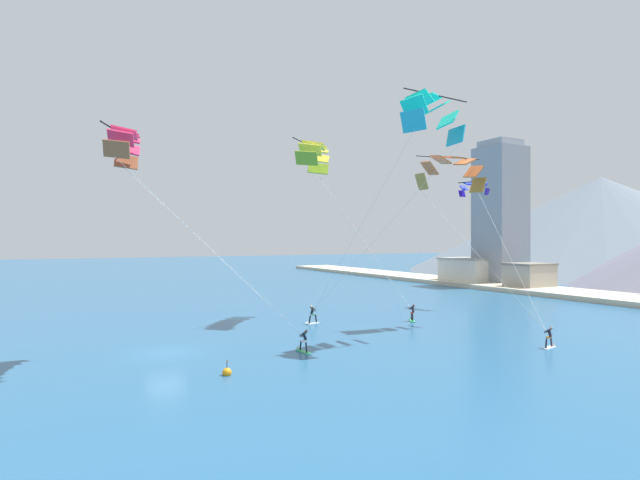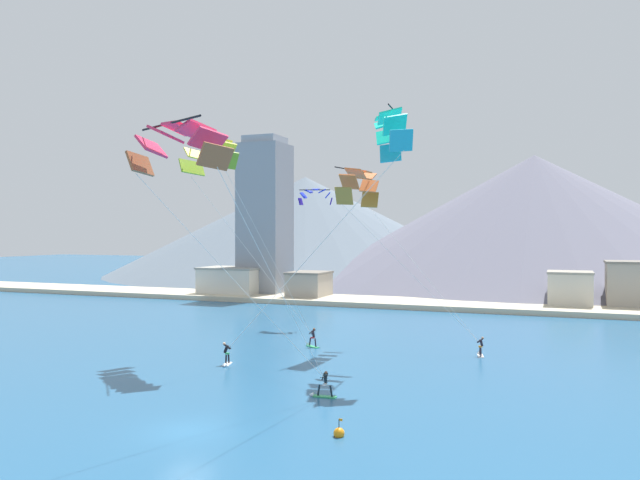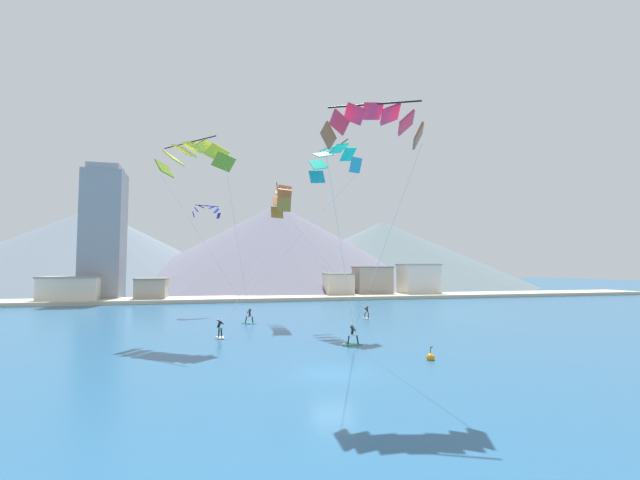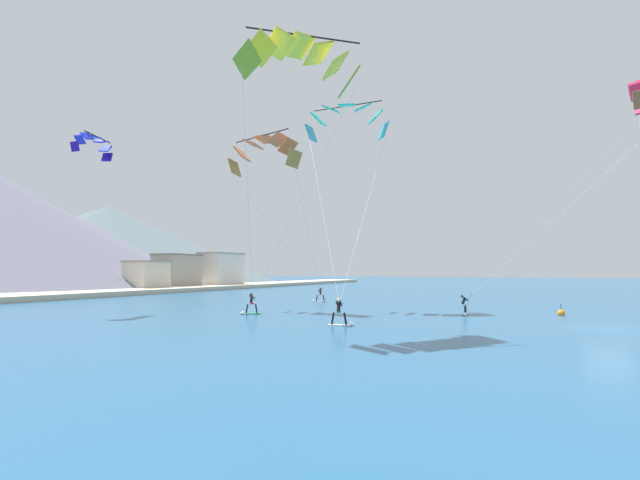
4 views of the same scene
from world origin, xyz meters
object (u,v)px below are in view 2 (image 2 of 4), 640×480
Objects in this scene: parafoil_kite_distant_high_outer at (316,195)px; parafoil_kite_near_lead at (180,145)px; kitesurfer_near_lead at (321,390)px; kitesurfer_far_left at (311,341)px; kitesurfer_near_trail at (480,350)px; parafoil_kite_near_trail at (360,184)px; kitesurfer_mid_center at (226,358)px; parafoil_kite_far_left at (209,152)px; race_marker_buoy at (339,433)px; parafoil_kite_mid_center at (390,131)px.

parafoil_kite_near_lead is at bearing -76.98° from parafoil_kite_distant_high_outer.
kitesurfer_far_left is (-6.91, 15.41, 0.08)m from kitesurfer_near_lead.
kitesurfer_near_trail is (7.57, 16.70, 0.02)m from kitesurfer_near_lead.
parafoil_kite_near_trail is 14.59m from parafoil_kite_distant_high_outer.
parafoil_kite_near_trail is 3.74× the size of parafoil_kite_distant_high_outer.
kitesurfer_mid_center is 19.12m from parafoil_kite_near_trail.
parafoil_kite_far_left reaches higher than parafoil_kite_near_trail.
kitesurfer_far_left is (3.17, 9.53, -0.04)m from kitesurfer_mid_center.
kitesurfer_mid_center is at bearing -33.95° from parafoil_kite_far_left.
parafoil_kite_far_left is 21.03m from parafoil_kite_distant_high_outer.
kitesurfer_far_left reaches higher than kitesurfer_near_lead.
parafoil_kite_near_lead is 0.85× the size of parafoil_kite_far_left.
parafoil_kite_distant_high_outer is at bearing 113.44° from race_marker_buoy.
parafoil_kite_distant_high_outer is at bearing 148.60° from kitesurfer_near_trail.
kitesurfer_mid_center is 1.77× the size of race_marker_buoy.
parafoil_kite_mid_center is at bearing 11.87° from parafoil_kite_far_left.
kitesurfer_near_lead is 18.08m from parafoil_kite_near_lead.
parafoil_kite_near_trail is (-10.45, 0.16, 13.99)m from kitesurfer_near_trail.
kitesurfer_far_left is 19.61m from parafoil_kite_distant_high_outer.
parafoil_kite_near_lead reaches higher than kitesurfer_near_lead.
kitesurfer_far_left is 1.73× the size of race_marker_buoy.
parafoil_kite_near_lead is 15.98m from race_marker_buoy.
kitesurfer_far_left is 30.52m from parafoil_kite_near_lead.
parafoil_kite_distant_high_outer is (0.88, 20.89, -2.27)m from parafoil_kite_far_left.
kitesurfer_near_trail is at bearing 70.43° from parafoil_kite_near_lead.
parafoil_kite_distant_high_outer reaches higher than race_marker_buoy.
race_marker_buoy is at bearing -62.19° from kitesurfer_near_lead.
parafoil_kite_near_lead is (-10.04, -28.24, 13.68)m from kitesurfer_near_trail.
kitesurfer_mid_center is 0.13× the size of parafoil_kite_near_lead.
kitesurfer_far_left is at bearing 71.62° from kitesurfer_mid_center.
parafoil_kite_distant_high_outer reaches higher than kitesurfer_near_lead.
kitesurfer_far_left is 14.58m from parafoil_kite_near_trail.
parafoil_kite_distant_high_outer is at bearing 94.15° from kitesurfer_mid_center.
kitesurfer_mid_center reaches higher than kitesurfer_far_left.
kitesurfer_mid_center is at bearing -123.26° from parafoil_kite_near_trail.
kitesurfer_near_lead is 0.10× the size of parafoil_kite_mid_center.
race_marker_buoy is at bearing -66.56° from parafoil_kite_distant_high_outer.
parafoil_kite_mid_center reaches higher than parafoil_kite_near_lead.
parafoil_kite_near_lead is 13.61× the size of race_marker_buoy.
parafoil_kite_near_trail is (4.03, 1.45, 13.93)m from kitesurfer_far_left.
parafoil_kite_far_left is (-9.72, -9.28, 2.15)m from parafoil_kite_near_trail.
parafoil_kite_distant_high_outer reaches higher than kitesurfer_mid_center.
parafoil_kite_mid_center reaches higher than kitesurfer_near_trail.
race_marker_buoy is (3.51, -6.65, -0.29)m from kitesurfer_near_lead.
parafoil_kite_near_lead is 41.06m from parafoil_kite_distant_high_outer.
kitesurfer_mid_center is at bearing -85.85° from parafoil_kite_distant_high_outer.
parafoil_kite_far_left reaches higher than parafoil_kite_distant_high_outer.
race_marker_buoy is at bearing -83.43° from parafoil_kite_mid_center.
kitesurfer_near_lead is 0.12× the size of parafoil_kite_near_trail.
parafoil_kite_far_left is at bearing -155.66° from kitesurfer_near_trail.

